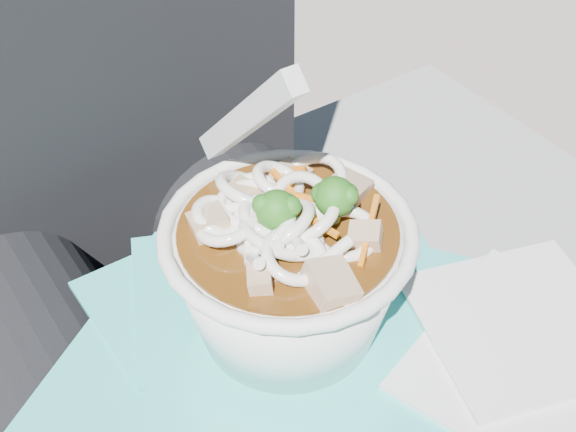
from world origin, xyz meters
TOP-DOWN VIEW (x-y plane):
  - person_body at (0.00, 0.09)m, footprint 0.34×0.94m
  - plastic_bag at (0.03, -0.01)m, footprint 0.35×0.40m
  - napkins at (0.14, -0.07)m, footprint 0.18×0.19m
  - udon_bowl at (0.03, 0.03)m, footprint 0.16×0.17m

SIDE VIEW (x-z plane):
  - person_body at x=0.00m, z-range 0.06..1.06m
  - plastic_bag at x=0.03m, z-range 0.61..0.62m
  - napkins at x=0.14m, z-range 0.62..0.63m
  - udon_bowl at x=0.03m, z-range 0.58..0.77m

